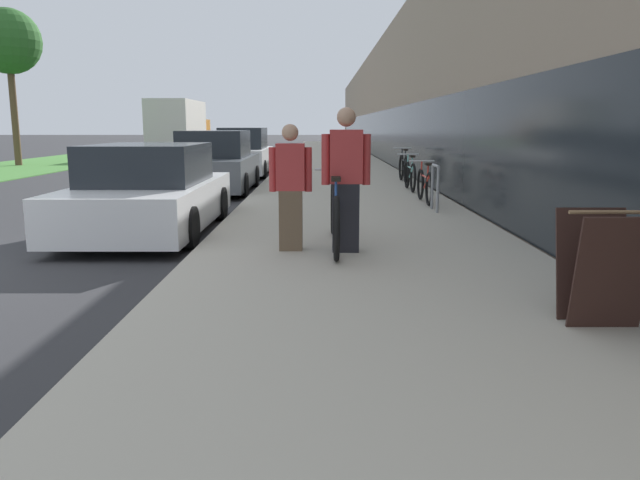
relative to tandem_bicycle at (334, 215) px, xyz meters
name	(u,v)px	position (x,y,z in m)	size (l,w,h in m)	color
sidewalk_slab	(332,163)	(0.39, 19.49, -0.48)	(4.34, 70.00, 0.15)	#B2AA99
storefront_facade	(459,105)	(7.59, 27.49, 2.28)	(10.01, 70.00, 5.67)	gray
lawn_strip	(74,160)	(-12.46, 23.49, -0.54)	(5.23, 70.00, 0.03)	#478438
tandem_bicycle	(334,215)	(0.00, 0.00, 0.00)	(0.52, 2.56, 0.95)	black
person_rider	(345,180)	(0.13, -0.32, 0.48)	(0.59, 0.23, 1.75)	black
person_bystander	(290,188)	(-0.55, -0.23, 0.38)	(0.53, 0.21, 1.55)	brown
bike_rack_hoop	(434,183)	(1.91, 3.42, 0.11)	(0.05, 0.60, 0.84)	gray
cruiser_bike_nearest	(424,185)	(1.92, 4.62, -0.05)	(0.52, 1.71, 0.83)	black
cruiser_bike_middle	(409,175)	(1.97, 7.06, -0.04)	(0.52, 1.68, 0.86)	black
cruiser_bike_farthest	(403,168)	(2.13, 9.40, -0.01)	(0.52, 1.71, 0.92)	black
sandwich_board_sign	(600,267)	(2.00, -3.18, 0.05)	(0.56, 0.56, 0.90)	#331E19
parked_sedan_curbside	(149,193)	(-2.88, 1.93, 0.08)	(1.97, 4.51, 1.40)	white
vintage_roadster_curbside	(214,165)	(-2.88, 8.15, 0.15)	(1.94, 4.34, 1.56)	#4C5156
parked_sedan_far	(243,154)	(-2.80, 13.60, 0.17)	(1.76, 4.72, 1.62)	white
moving_truck	(179,128)	(-7.98, 27.24, 0.97)	(2.25, 7.46, 3.03)	orange
street_tree_far	(7,42)	(-13.02, 18.76, 4.50)	(2.65, 2.65, 6.43)	brown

